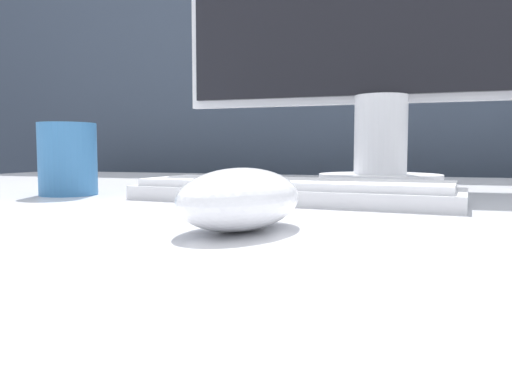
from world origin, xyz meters
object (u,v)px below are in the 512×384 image
(keyboard, at_px, (294,191))
(monitor, at_px, (383,22))
(computer_mouse_near, at_px, (241,199))
(mug, at_px, (68,159))

(keyboard, xyz_separation_m, monitor, (0.08, 0.25, 0.24))
(computer_mouse_near, relative_size, monitor, 0.20)
(monitor, xyz_separation_m, mug, (-0.37, -0.27, -0.21))
(computer_mouse_near, bearing_deg, keyboard, 106.36)
(computer_mouse_near, xyz_separation_m, mug, (-0.30, 0.20, 0.02))
(monitor, bearing_deg, keyboard, -106.88)
(monitor, distance_m, mug, 0.50)
(computer_mouse_near, distance_m, monitor, 0.52)
(keyboard, xyz_separation_m, mug, (-0.29, -0.02, 0.03))
(keyboard, relative_size, monitor, 0.58)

